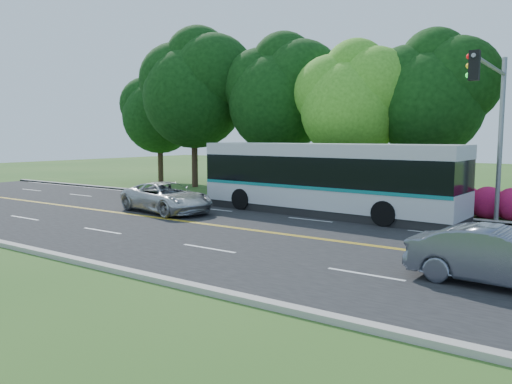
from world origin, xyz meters
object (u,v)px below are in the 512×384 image
Objects in this scene: traffic_signal at (494,112)px; transit_bus at (324,179)px; suv at (167,197)px; sedan at (500,257)px.

transit_bus is (-7.23, -0.10, -2.98)m from traffic_signal.
traffic_signal is at bearing 4.56° from transit_bus.
suv is (-13.88, -3.92, -3.92)m from traffic_signal.
sedan is 16.07m from suv.
sedan is 0.83× the size of suv.
transit_bus reaches higher than suv.
suv is at bearing -164.22° from traffic_signal.
traffic_signal is 1.33× the size of suv.
traffic_signal reaches higher than suv.
transit_bus is 2.96× the size of sedan.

